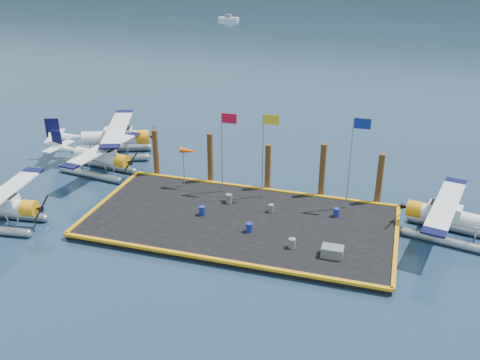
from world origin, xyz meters
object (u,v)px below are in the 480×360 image
Objects in this scene: flagpole_blue at (354,150)px; drum_4 at (336,212)px; piling_4 at (379,181)px; seaplane_b at (100,159)px; drum_5 at (229,199)px; flagpole_red at (225,140)px; windsock at (189,152)px; drum_1 at (292,243)px; piling_2 at (268,169)px; piling_3 at (322,172)px; crate at (332,252)px; piling_0 at (156,154)px; seaplane_d at (450,219)px; seaplane_c at (114,140)px; drum_3 at (249,227)px; drum_2 at (271,208)px; drum_0 at (202,211)px; piling_1 at (210,160)px; flagpole_yellow at (266,143)px.

drum_4 is at bearing -114.68° from flagpole_blue.
seaplane_b is at bearing -178.50° from piling_4.
flagpole_red reaches higher than drum_5.
windsock is at bearing 180.00° from flagpole_blue.
drum_1 is at bearing -113.53° from flagpole_blue.
drum_4 is at bearing -7.48° from windsock.
piling_2 is 0.88× the size of piling_3.
piling_0 is at bearing 151.65° from crate.
seaplane_d is 15.11× the size of drum_4.
seaplane_c is (-0.81, 3.70, 0.23)m from seaplane_b.
flagpole_red is 1.92× the size of windsock.
piling_3 is at bearing 9.53° from windsock.
drum_5 is at bearing -178.60° from drum_4.
crate is 0.31× the size of piling_4.
drum_3 is at bearing -117.49° from piling_3.
piling_0 is at bearing 159.97° from drum_2.
windsock is (-6.73, 2.12, 2.55)m from drum_2.
piling_3 reaches higher than drum_1.
drum_0 is at bearing -120.04° from piling_2.
crate reaches higher than drum_4.
drum_5 is 9.27m from crate.
piling_4 reaches higher than seaplane_d.
seaplane_c is 2.35× the size of piling_1.
crate is 10.09m from piling_2.
flagpole_red is at bearing -14.46° from piling_0.
piling_3 reaches higher than piling_4.
crate is at bearing -31.38° from drum_5.
crate is (0.42, -5.01, 0.03)m from drum_4.
piling_4 is (10.79, 1.60, -2.40)m from flagpole_red.
windsock is 2.21m from piling_1.
crate is at bearing -29.40° from windsock.
piling_3 is at bearing 81.95° from seaplane_d.
crate is 17.03m from piling_0.
piling_3 is at bearing 180.00° from piling_4.
seaplane_b is at bearing 172.61° from drum_4.
drum_2 is at bearing 21.68° from drum_0.
piling_0 reaches higher than seaplane_b.
flagpole_yellow reaches higher than drum_2.
drum_4 is at bearing 90.46° from seaplane_b.
drum_3 is at bearing -103.11° from drum_2.
drum_2 is 6.95m from piling_1.
flagpole_red is (-8.74, 6.46, 3.68)m from crate.
windsock is 0.82× the size of piling_2.
seaplane_d is 2.30× the size of piling_2.
piling_3 is (3.80, 1.60, -2.36)m from flagpole_yellow.
drum_1 is at bearing -60.81° from drum_2.
seaplane_d is at bearing 16.68° from drum_3.
piling_0 is (-15.20, 1.60, -2.69)m from flagpole_blue.
piling_0 reaches higher than crate.
piling_3 reaches higher than piling_0.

